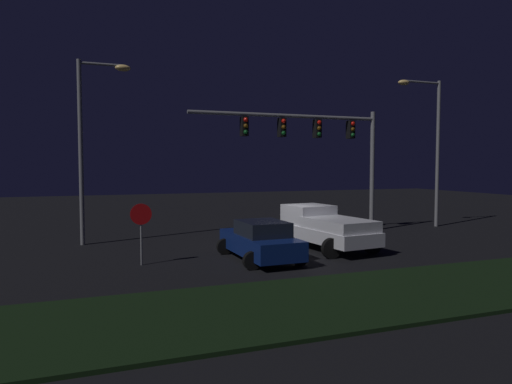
{
  "coord_description": "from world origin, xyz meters",
  "views": [
    {
      "loc": [
        -8.48,
        -18.32,
        3.6
      ],
      "look_at": [
        -1.24,
        1.08,
        2.4
      ],
      "focal_mm": 32.33,
      "sensor_mm": 36.0,
      "label": 1
    }
  ],
  "objects_px": {
    "car_sedan": "(261,241)",
    "street_lamp_left": "(91,130)",
    "stop_sign": "(141,222)",
    "pickup_truck": "(321,225)",
    "traffic_signal_gantry": "(318,138)",
    "street_lamp_right": "(430,135)"
  },
  "relations": [
    {
      "from": "pickup_truck",
      "to": "street_lamp_left",
      "type": "bearing_deg",
      "value": 57.6
    },
    {
      "from": "street_lamp_right",
      "to": "car_sedan",
      "type": "bearing_deg",
      "value": -156.77
    },
    {
      "from": "traffic_signal_gantry",
      "to": "street_lamp_left",
      "type": "xyz_separation_m",
      "value": [
        -11.08,
        0.78,
        0.16
      ]
    },
    {
      "from": "pickup_truck",
      "to": "street_lamp_left",
      "type": "xyz_separation_m",
      "value": [
        -9.33,
        4.46,
        4.19
      ]
    },
    {
      "from": "pickup_truck",
      "to": "street_lamp_left",
      "type": "distance_m",
      "value": 11.15
    },
    {
      "from": "street_lamp_right",
      "to": "stop_sign",
      "type": "bearing_deg",
      "value": -164.3
    },
    {
      "from": "pickup_truck",
      "to": "car_sedan",
      "type": "distance_m",
      "value": 3.73
    },
    {
      "from": "street_lamp_left",
      "to": "street_lamp_right",
      "type": "xyz_separation_m",
      "value": [
        18.52,
        -0.54,
        0.16
      ]
    },
    {
      "from": "traffic_signal_gantry",
      "to": "car_sedan",
      "type": "bearing_deg",
      "value": -135.04
    },
    {
      "from": "pickup_truck",
      "to": "street_lamp_right",
      "type": "xyz_separation_m",
      "value": [
        9.19,
        3.92,
        4.35
      ]
    },
    {
      "from": "pickup_truck",
      "to": "stop_sign",
      "type": "distance_m",
      "value": 7.83
    },
    {
      "from": "car_sedan",
      "to": "traffic_signal_gantry",
      "type": "relative_size",
      "value": 0.43
    },
    {
      "from": "pickup_truck",
      "to": "stop_sign",
      "type": "xyz_separation_m",
      "value": [
        -7.77,
        -0.85,
        0.56
      ]
    },
    {
      "from": "street_lamp_left",
      "to": "stop_sign",
      "type": "relative_size",
      "value": 3.72
    },
    {
      "from": "street_lamp_left",
      "to": "stop_sign",
      "type": "bearing_deg",
      "value": -73.59
    },
    {
      "from": "street_lamp_right",
      "to": "stop_sign",
      "type": "distance_m",
      "value": 18.01
    },
    {
      "from": "street_lamp_left",
      "to": "pickup_truck",
      "type": "bearing_deg",
      "value": -25.54
    },
    {
      "from": "car_sedan",
      "to": "street_lamp_left",
      "type": "bearing_deg",
      "value": 43.03
    },
    {
      "from": "car_sedan",
      "to": "stop_sign",
      "type": "height_order",
      "value": "stop_sign"
    },
    {
      "from": "car_sedan",
      "to": "street_lamp_left",
      "type": "height_order",
      "value": "street_lamp_left"
    },
    {
      "from": "traffic_signal_gantry",
      "to": "pickup_truck",
      "type": "bearing_deg",
      "value": -115.55
    },
    {
      "from": "car_sedan",
      "to": "traffic_signal_gantry",
      "type": "height_order",
      "value": "traffic_signal_gantry"
    }
  ]
}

